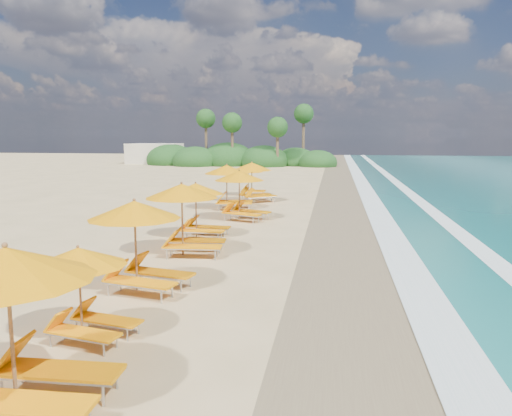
{
  "coord_description": "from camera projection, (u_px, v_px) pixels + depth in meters",
  "views": [
    {
      "loc": [
        3.15,
        -20.09,
        4.24
      ],
      "look_at": [
        0.0,
        0.0,
        1.2
      ],
      "focal_mm": 35.17,
      "sensor_mm": 36.0,
      "label": 1
    }
  ],
  "objects": [
    {
      "name": "station_1",
      "position": [
        86.0,
        287.0,
        10.25
      ],
      "size": [
        2.41,
        2.31,
        2.0
      ],
      "rotation": [
        0.0,
        0.0,
        -0.2
      ],
      "color": "olive",
      "rests_on": "ground"
    },
    {
      "name": "wet_sand",
      "position": [
        354.0,
        240.0,
        20.13
      ],
      "size": [
        4.0,
        160.0,
        0.01
      ],
      "primitive_type": "cube",
      "color": "olive",
      "rests_on": "ground"
    },
    {
      "name": "station_3",
      "position": [
        188.0,
        214.0,
        17.48
      ],
      "size": [
        2.92,
        2.74,
        2.58
      ],
      "rotation": [
        0.0,
        0.0,
        0.08
      ],
      "color": "olive",
      "rests_on": "ground"
    },
    {
      "name": "station_0",
      "position": [
        23.0,
        318.0,
        7.53
      ],
      "size": [
        2.9,
        2.69,
        2.65
      ],
      "rotation": [
        0.0,
        0.0,
        0.03
      ],
      "color": "olive",
      "rests_on": "ground"
    },
    {
      "name": "surf_foam",
      "position": [
        424.0,
        241.0,
        19.71
      ],
      "size": [
        4.0,
        160.0,
        0.01
      ],
      "color": "white",
      "rests_on": "ground"
    },
    {
      "name": "station_2",
      "position": [
        142.0,
        240.0,
        13.43
      ],
      "size": [
        3.09,
        2.97,
        2.53
      ],
      "rotation": [
        0.0,
        0.0,
        -0.22
      ],
      "color": "olive",
      "rests_on": "ground"
    },
    {
      "name": "station_8",
      "position": [
        251.0,
        179.0,
        34.25
      ],
      "size": [
        2.26,
        2.09,
        2.07
      ],
      "rotation": [
        0.0,
        0.0,
        0.03
      ],
      "color": "olive",
      "rests_on": "ground"
    },
    {
      "name": "station_4",
      "position": [
        200.0,
        206.0,
        20.45
      ],
      "size": [
        2.55,
        2.38,
        2.29
      ],
      "rotation": [
        0.0,
        0.0,
        -0.06
      ],
      "color": "olive",
      "rests_on": "ground"
    },
    {
      "name": "ground",
      "position": [
        256.0,
        237.0,
        20.74
      ],
      "size": [
        160.0,
        160.0,
        0.0
      ],
      "primitive_type": "plane",
      "color": "#D2B37B",
      "rests_on": "ground"
    },
    {
      "name": "station_6",
      "position": [
        230.0,
        184.0,
        28.06
      ],
      "size": [
        2.97,
        2.81,
        2.56
      ],
      "rotation": [
        0.0,
        0.0,
        0.12
      ],
      "color": "olive",
      "rests_on": "ground"
    },
    {
      "name": "station_5",
      "position": [
        243.0,
        192.0,
        24.56
      ],
      "size": [
        3.23,
        3.18,
        2.49
      ],
      "rotation": [
        0.0,
        0.0,
        -0.38
      ],
      "color": "olive",
      "rests_on": "ground"
    },
    {
      "name": "treeline",
      "position": [
        235.0,
        158.0,
        66.59
      ],
      "size": [
        25.8,
        8.8,
        9.74
      ],
      "color": "#163D14",
      "rests_on": "ground"
    },
    {
      "name": "station_7",
      "position": [
        255.0,
        179.0,
        31.1
      ],
      "size": [
        3.38,
        3.38,
        2.53
      ],
      "rotation": [
        0.0,
        0.0,
        0.51
      ],
      "color": "olive",
      "rests_on": "ground"
    },
    {
      "name": "beach_building",
      "position": [
        155.0,
        154.0,
        70.8
      ],
      "size": [
        7.0,
        5.0,
        2.8
      ],
      "primitive_type": "cube",
      "color": "beige",
      "rests_on": "ground"
    }
  ]
}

